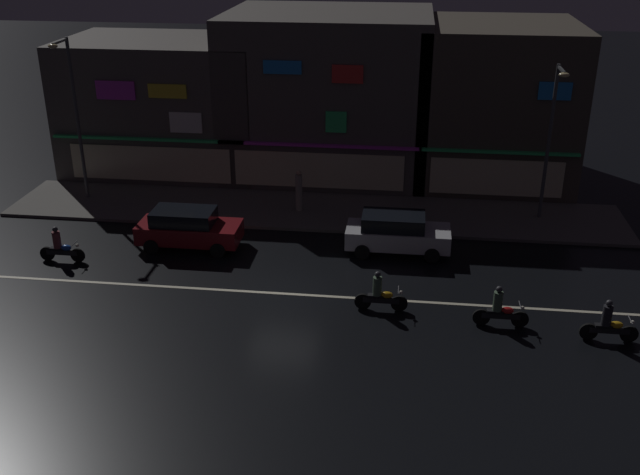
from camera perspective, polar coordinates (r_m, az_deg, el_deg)
ground_plane at (r=27.53m, az=-2.89°, el=-4.39°), size 140.00×140.00×0.00m
lane_divider_stripe at (r=27.52m, az=-2.89°, el=-4.38°), size 27.45×0.16×0.01m
sidewalk_far at (r=34.86m, az=-0.60°, el=2.09°), size 28.90×4.70×0.14m
storefront_left_block at (r=41.19m, az=-11.72°, el=10.06°), size 10.43×7.13×7.01m
storefront_center_block at (r=40.08m, az=0.70°, el=11.20°), size 10.58×9.04×8.40m
storefront_right_block at (r=39.81m, az=13.34°, el=10.19°), size 7.92×8.43×8.02m
streetlamp_west at (r=36.70m, az=-18.57°, el=9.52°), size 0.44×1.64×7.74m
streetlamp_mid at (r=33.96m, az=17.51°, el=7.89°), size 0.44×1.64×7.01m
pedestrian_on_sidewalk at (r=34.43m, az=-1.65°, el=3.58°), size 0.32×0.32×1.97m
parked_car_near_kerb at (r=31.43m, az=-10.21°, el=0.75°), size 4.30×1.98×1.67m
parked_car_trailing at (r=30.65m, az=5.98°, el=0.40°), size 4.30×1.98×1.67m
motorcycle_lead at (r=26.13m, az=21.51°, el=-6.27°), size 1.90×0.60×1.52m
motorcycle_following at (r=31.53m, az=-19.53°, el=-0.70°), size 1.90×0.60×1.52m
motorcycle_opposite_lane at (r=26.22m, az=4.67°, el=-4.41°), size 1.90×0.60×1.52m
motorcycle_trailing_far at (r=25.91m, az=13.80°, el=-5.46°), size 1.90×0.60×1.52m
traffic_cone at (r=32.35m, az=-8.22°, el=0.44°), size 0.36×0.36×0.55m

